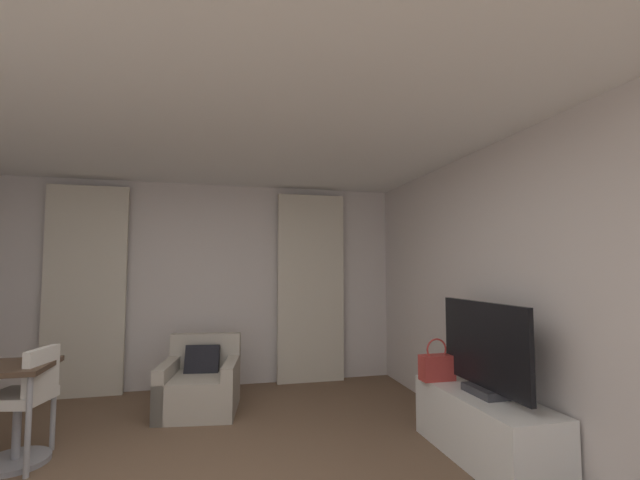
# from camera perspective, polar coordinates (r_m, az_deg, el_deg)

# --- Properties ---
(wall_window) EXTENTS (5.12, 0.06, 2.60)m
(wall_window) POSITION_cam_1_polar(r_m,az_deg,el_deg) (5.58, -15.54, -5.88)
(wall_window) COLOR silver
(wall_window) RESTS_ON ground
(wall_right) EXTENTS (0.06, 6.12, 2.60)m
(wall_right) POSITION_cam_1_polar(r_m,az_deg,el_deg) (3.47, 29.24, -6.77)
(wall_right) COLOR silver
(wall_right) RESTS_ON ground
(ceiling) EXTENTS (5.12, 6.12, 0.06)m
(ceiling) POSITION_cam_1_polar(r_m,az_deg,el_deg) (2.79, -17.14, 20.07)
(ceiling) COLOR white
(ceiling) RESTS_ON wall_left
(curtain_left_panel) EXTENTS (0.90, 0.06, 2.50)m
(curtain_left_panel) POSITION_cam_1_polar(r_m,az_deg,el_deg) (5.67, -29.70, -5.98)
(curtain_left_panel) COLOR beige
(curtain_left_panel) RESTS_ON ground
(curtain_right_panel) EXTENTS (0.90, 0.06, 2.50)m
(curtain_right_panel) POSITION_cam_1_polar(r_m,az_deg,el_deg) (5.58, -1.26, -6.53)
(curtain_right_panel) COLOR beige
(curtain_right_panel) RESTS_ON ground
(armchair) EXTENTS (0.87, 0.89, 0.76)m
(armchair) POSITION_cam_1_polar(r_m,az_deg,el_deg) (4.81, -16.20, -18.76)
(armchair) COLOR #B2A899
(armchair) RESTS_ON ground
(desk_chair) EXTENTS (0.48, 0.48, 0.88)m
(desk_chair) POSITION_cam_1_polar(r_m,az_deg,el_deg) (4.16, -35.83, -18.68)
(desk_chair) COLOR gray
(desk_chair) RESTS_ON ground
(tv_console) EXTENTS (0.51, 1.32, 0.51)m
(tv_console) POSITION_cam_1_polar(r_m,az_deg,el_deg) (3.80, 21.70, -22.86)
(tv_console) COLOR white
(tv_console) RESTS_ON ground
(tv_flatscreen) EXTENTS (0.20, 1.05, 0.73)m
(tv_flatscreen) POSITION_cam_1_polar(r_m,az_deg,el_deg) (3.62, 21.70, -13.99)
(tv_flatscreen) COLOR #333338
(tv_flatscreen) RESTS_ON tv_console
(handbag_primary) EXTENTS (0.30, 0.14, 0.37)m
(handbag_primary) POSITION_cam_1_polar(r_m,az_deg,el_deg) (3.99, 15.85, -16.46)
(handbag_primary) COLOR #B73833
(handbag_primary) RESTS_ON tv_console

